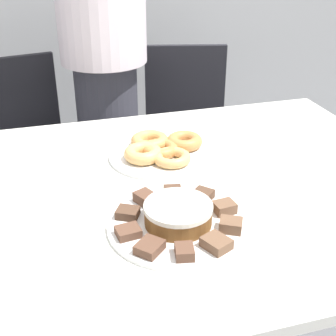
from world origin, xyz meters
name	(u,v)px	position (x,y,z in m)	size (l,w,h in m)	color
table	(155,211)	(0.00, 0.00, 0.66)	(1.60, 1.10, 0.73)	silver
person_standing	(103,48)	(0.01, 0.90, 0.91)	(0.37, 0.37, 1.73)	#383842
office_chair_left	(29,165)	(-0.36, 0.91, 0.40)	(0.52, 0.52, 0.86)	black
office_chair_right	(186,146)	(0.39, 0.91, 0.40)	(0.53, 0.53, 0.86)	black
plate_cake	(178,225)	(0.01, -0.19, 0.74)	(0.34, 0.34, 0.01)	white
plate_donuts	(160,155)	(0.07, 0.19, 0.74)	(0.32, 0.32, 0.01)	white
frosted_cake	(178,214)	(0.01, -0.19, 0.77)	(0.17, 0.17, 0.05)	brown
lamington_0	(128,232)	(-0.12, -0.21, 0.75)	(0.06, 0.05, 0.02)	brown
lamington_1	(150,247)	(-0.08, -0.28, 0.75)	(0.08, 0.08, 0.02)	brown
lamington_2	(184,252)	(-0.02, -0.32, 0.75)	(0.05, 0.05, 0.02)	brown
lamington_3	(216,243)	(0.06, -0.31, 0.75)	(0.07, 0.08, 0.02)	brown
lamington_4	(231,225)	(0.12, -0.25, 0.76)	(0.07, 0.06, 0.03)	brown
lamington_5	(224,207)	(0.13, -0.18, 0.76)	(0.06, 0.05, 0.03)	brown
lamington_6	(202,196)	(0.10, -0.10, 0.75)	(0.07, 0.07, 0.02)	#513828
lamington_7	(173,192)	(0.03, -0.07, 0.75)	(0.05, 0.06, 0.02)	#513828
lamington_8	(145,198)	(-0.05, -0.08, 0.76)	(0.06, 0.07, 0.03)	brown
lamington_9	(128,213)	(-0.10, -0.13, 0.75)	(0.07, 0.06, 0.02)	#513828
donut_0	(160,149)	(0.07, 0.19, 0.76)	(0.11, 0.11, 0.03)	#C68447
donut_1	(184,141)	(0.16, 0.22, 0.76)	(0.12, 0.12, 0.04)	#C68447
donut_2	(150,141)	(0.05, 0.25, 0.76)	(0.12, 0.12, 0.04)	tan
donut_3	(143,153)	(0.01, 0.17, 0.76)	(0.12, 0.12, 0.04)	#E5AD66
donut_4	(172,158)	(0.08, 0.12, 0.76)	(0.12, 0.12, 0.03)	#E5AD66
napkin	(12,238)	(-0.38, -0.13, 0.73)	(0.18, 0.16, 0.01)	white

